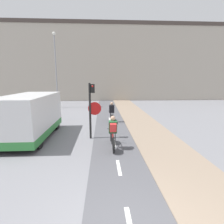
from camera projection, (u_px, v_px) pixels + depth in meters
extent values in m
cube|color=white|center=(119.00, 167.00, 6.13)|extent=(0.12, 1.10, 0.00)
cube|color=white|center=(114.00, 142.00, 8.58)|extent=(0.12, 1.10, 0.00)
cube|color=white|center=(111.00, 128.00, 11.03)|extent=(0.12, 1.10, 0.00)
cube|color=white|center=(110.00, 119.00, 13.49)|extent=(0.12, 1.10, 0.00)
cube|color=#B2A899|center=(106.00, 65.00, 27.00)|extent=(60.00, 5.00, 10.45)
cube|color=#473D38|center=(105.00, 27.00, 25.99)|extent=(60.00, 5.20, 0.50)
cylinder|color=black|center=(90.00, 111.00, 8.96)|extent=(0.11, 0.11, 2.88)
cube|color=black|center=(93.00, 88.00, 8.75)|extent=(0.20, 0.20, 0.44)
sphere|color=red|center=(93.00, 86.00, 8.62)|extent=(0.09, 0.09, 0.09)
cone|color=red|center=(95.00, 109.00, 8.94)|extent=(0.67, 0.01, 0.67)
cone|color=silver|center=(95.00, 109.00, 8.94)|extent=(0.60, 0.02, 0.60)
cylinder|color=gray|center=(56.00, 72.00, 18.58)|extent=(0.14, 0.14, 7.57)
sphere|color=silver|center=(54.00, 34.00, 17.87)|extent=(0.36, 0.36, 0.36)
cylinder|color=black|center=(114.00, 145.00, 7.34)|extent=(0.07, 0.66, 0.66)
cylinder|color=black|center=(112.00, 137.00, 8.39)|extent=(0.07, 0.66, 0.66)
cylinder|color=maroon|center=(113.00, 136.00, 8.03)|extent=(0.04, 0.68, 0.41)
cylinder|color=maroon|center=(113.00, 139.00, 7.55)|extent=(0.04, 0.35, 0.43)
cylinder|color=maroon|center=(113.00, 133.00, 7.84)|extent=(0.04, 0.99, 0.07)
cylinder|color=maroon|center=(113.00, 144.00, 7.54)|extent=(0.04, 0.41, 0.05)
cylinder|color=black|center=(112.00, 129.00, 8.32)|extent=(0.46, 0.03, 0.03)
cube|color=#235B33|center=(113.00, 127.00, 7.67)|extent=(0.36, 0.31, 0.59)
sphere|color=tan|center=(113.00, 118.00, 7.63)|extent=(0.22, 0.22, 0.22)
cylinder|color=#232328|center=(111.00, 137.00, 7.71)|extent=(0.04, 0.07, 0.41)
cylinder|color=#232328|center=(115.00, 137.00, 7.72)|extent=(0.04, 0.07, 0.41)
cube|color=red|center=(113.00, 128.00, 7.48)|extent=(0.28, 0.23, 0.39)
cylinder|color=black|center=(112.00, 119.00, 12.14)|extent=(0.07, 0.64, 0.64)
cylinder|color=black|center=(111.00, 116.00, 13.18)|extent=(0.07, 0.64, 0.64)
cylinder|color=slate|center=(112.00, 115.00, 12.83)|extent=(0.04, 0.67, 0.40)
cylinder|color=slate|center=(112.00, 116.00, 12.34)|extent=(0.04, 0.35, 0.42)
cylinder|color=slate|center=(112.00, 113.00, 12.63)|extent=(0.04, 0.98, 0.07)
cylinder|color=slate|center=(112.00, 119.00, 12.34)|extent=(0.04, 0.40, 0.05)
cylinder|color=black|center=(111.00, 111.00, 13.11)|extent=(0.46, 0.03, 0.03)
cube|color=black|center=(112.00, 109.00, 12.46)|extent=(0.36, 0.31, 0.59)
sphere|color=tan|center=(112.00, 104.00, 12.43)|extent=(0.22, 0.22, 0.22)
cylinder|color=#232328|center=(110.00, 115.00, 12.50)|extent=(0.04, 0.07, 0.40)
cylinder|color=#232328|center=(113.00, 115.00, 12.51)|extent=(0.04, 0.07, 0.40)
cube|color=silver|center=(31.00, 114.00, 9.10)|extent=(2.01, 4.76, 2.03)
cube|color=#33843D|center=(32.00, 130.00, 9.25)|extent=(2.02, 4.77, 0.36)
cube|color=black|center=(45.00, 102.00, 11.35)|extent=(1.81, 0.04, 0.70)
cylinder|color=black|center=(27.00, 124.00, 10.73)|extent=(0.18, 0.70, 0.70)
cylinder|color=black|center=(57.00, 124.00, 10.83)|extent=(0.18, 0.70, 0.70)
cylinder|color=black|center=(39.00, 141.00, 7.79)|extent=(0.18, 0.70, 0.70)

